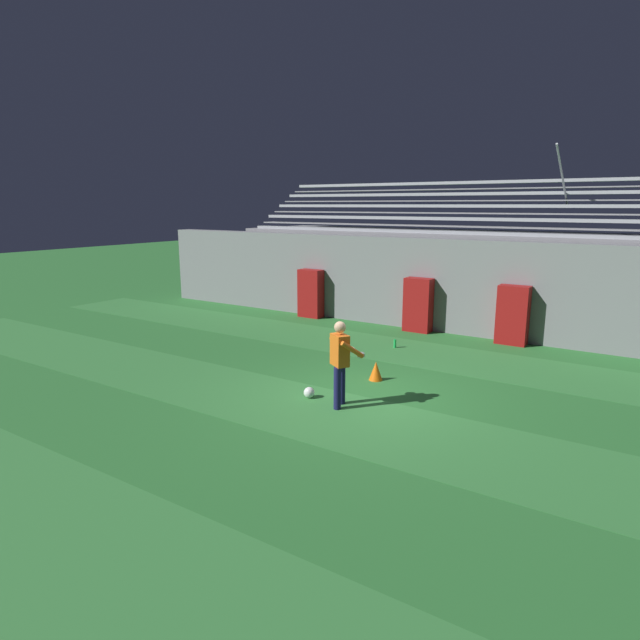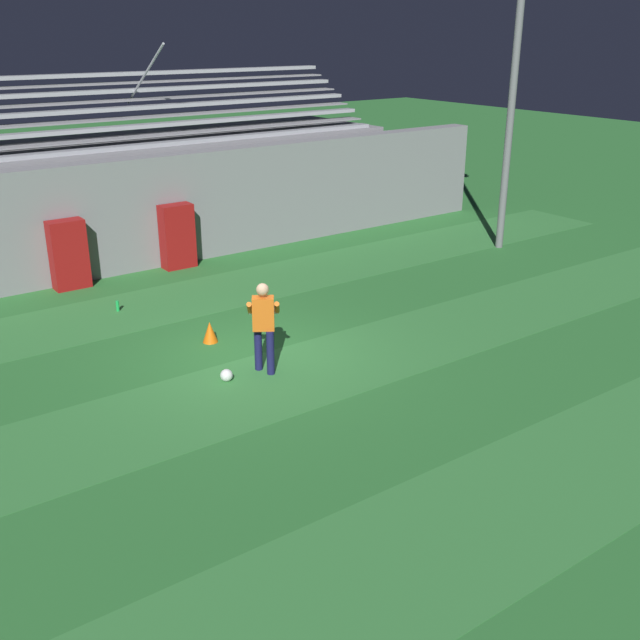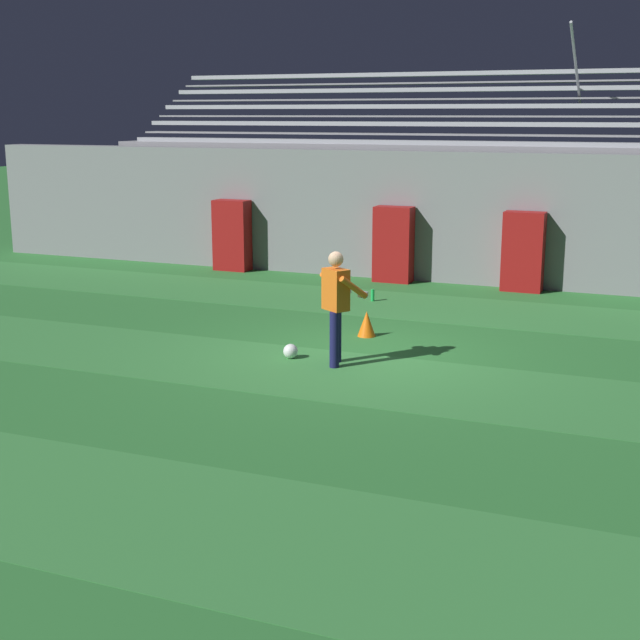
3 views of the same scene
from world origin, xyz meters
name	(u,v)px [view 3 (image 3 of 3)]	position (x,y,z in m)	size (l,w,h in m)	color
ground_plane	(362,354)	(0.00, 0.00, 0.00)	(80.00, 80.00, 0.00)	#2D7533
turf_stripe_near	(144,513)	(0.00, -6.00, 0.00)	(28.00, 2.41, 0.01)	#38843D
turf_stripe_mid	(334,374)	(0.00, -1.18, 0.00)	(28.00, 2.41, 0.01)	#38843D
turf_stripe_far	(426,307)	(0.00, 3.65, 0.00)	(28.00, 2.41, 0.01)	#38843D
back_wall	(464,218)	(0.00, 6.50, 1.40)	(24.00, 0.60, 2.80)	gray
padding_pillar_gate_left	(393,244)	(-1.39, 5.95, 0.82)	(0.83, 0.44, 1.64)	maroon
padding_pillar_gate_right	(523,252)	(1.39, 5.95, 0.82)	(0.83, 0.44, 1.64)	maroon
padding_pillar_far_left	(232,235)	(-5.32, 5.95, 0.82)	(0.83, 0.44, 1.64)	maroon
bleacher_stand	(486,203)	(0.00, 8.84, 1.50)	(18.00, 4.05, 5.43)	gray
goalkeeper	(337,301)	(-0.16, -0.68, 0.95)	(0.74, 0.71, 1.67)	#19194C
soccer_ball	(291,351)	(-0.91, -0.63, 0.11)	(0.22, 0.22, 0.22)	white
traffic_cone	(367,324)	(-0.31, 1.10, 0.21)	(0.30, 0.30, 0.42)	orange
water_bottle	(373,295)	(-1.13, 3.80, 0.12)	(0.07, 0.07, 0.24)	green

